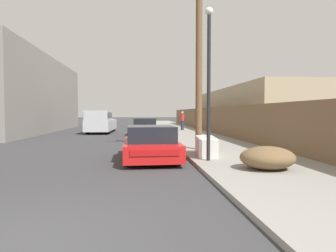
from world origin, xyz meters
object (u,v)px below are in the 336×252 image
pickup_truck (100,122)px  street_lamp (209,73)px  utility_pole (199,56)px  discarded_fridge (206,146)px  car_parked_mid (144,127)px  brush_pile (267,158)px  parked_sports_car_red (151,144)px  pedestrian (182,120)px

pickup_truck → street_lamp: size_ratio=1.16×
utility_pole → street_lamp: (-0.30, -3.08, -1.14)m
discarded_fridge → car_parked_mid: bearing=107.4°
discarded_fridge → brush_pile: size_ratio=1.24×
discarded_fridge → brush_pile: bearing=-62.2°
parked_sports_car_red → brush_pile: bearing=-42.5°
parked_sports_car_red → pickup_truck: size_ratio=0.73×
car_parked_mid → pickup_truck: 4.88m
utility_pole → brush_pile: size_ratio=5.07×
pickup_truck → discarded_fridge: bearing=113.3°
discarded_fridge → pedestrian: bearing=91.5°
utility_pole → pedestrian: bearing=84.5°
parked_sports_car_red → pedestrian: pedestrian is taller
pickup_truck → pedestrian: pickup_truck is taller
pickup_truck → pedestrian: (7.13, 1.63, 0.05)m
street_lamp → pedestrian: (1.68, 17.33, -2.00)m
car_parked_mid → pickup_truck: pickup_truck is taller
street_lamp → pedestrian: bearing=84.5°
street_lamp → pedestrian: street_lamp is taller
discarded_fridge → pedestrian: 16.20m
utility_pole → brush_pile: (0.99, -4.73, -3.69)m
car_parked_mid → pickup_truck: (-3.55, 3.33, 0.32)m
car_parked_mid → pedestrian: pedestrian is taller
utility_pole → brush_pile: bearing=-78.2°
parked_sports_car_red → pickup_truck: (-3.59, 14.58, 0.38)m
pedestrian → pickup_truck: bearing=-167.1°
car_parked_mid → utility_pole: 10.17m
car_parked_mid → pedestrian: (3.58, 4.95, 0.38)m
pickup_truck → utility_pole: 14.23m
car_parked_mid → street_lamp: 12.74m
pickup_truck → utility_pole: bearing=116.5°
discarded_fridge → parked_sports_car_red: parked_sports_car_red is taller
parked_sports_car_red → street_lamp: street_lamp is taller
utility_pole → pedestrian: size_ratio=4.58×
brush_pile → pickup_truck: bearing=111.2°
parked_sports_car_red → car_parked_mid: size_ratio=0.97×
pickup_truck → street_lamp: bearing=111.2°
car_parked_mid → parked_sports_car_red: bearing=-92.0°
car_parked_mid → pickup_truck: bearing=134.6°
brush_pile → utility_pole: bearing=101.8°
pedestrian → street_lamp: bearing=-95.5°
car_parked_mid → utility_pole: utility_pole is taller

